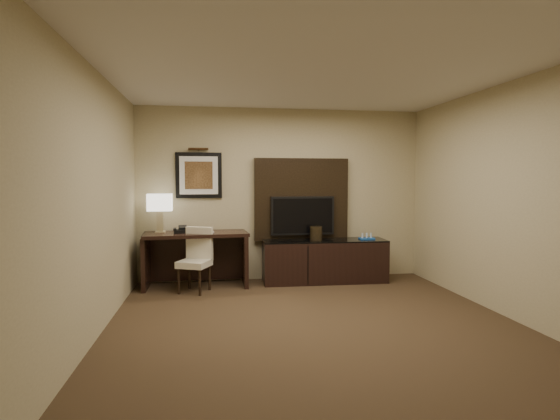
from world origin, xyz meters
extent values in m
cube|color=#372719|center=(0.00, 0.00, -0.01)|extent=(4.50, 5.00, 0.01)
cube|color=silver|center=(0.00, 0.00, 2.70)|extent=(4.50, 5.00, 0.01)
cube|color=tan|center=(0.00, 2.50, 1.35)|extent=(4.50, 0.01, 2.70)
cube|color=tan|center=(0.00, -2.50, 1.35)|extent=(4.50, 0.01, 2.70)
cube|color=tan|center=(-2.25, 0.00, 1.35)|extent=(0.01, 5.00, 2.70)
cube|color=tan|center=(2.25, 0.00, 1.35)|extent=(0.01, 5.00, 2.70)
cube|color=black|center=(-1.34, 2.15, 0.40)|extent=(1.55, 0.75, 0.81)
cube|color=black|center=(0.61, 2.15, 0.33)|extent=(1.92, 0.59, 0.66)
cube|color=black|center=(0.30, 2.44, 1.27)|extent=(1.50, 0.12, 1.30)
cube|color=black|center=(0.30, 2.34, 1.02)|extent=(1.00, 0.08, 0.60)
cube|color=black|center=(-1.30, 2.48, 1.65)|extent=(0.70, 0.04, 0.70)
cylinder|color=#3D2713|center=(-1.30, 2.44, 2.05)|extent=(0.04, 0.04, 0.30)
cube|color=#1B32B4|center=(-1.22, 2.13, 0.82)|extent=(0.25, 0.32, 0.02)
imported|color=#B39D8D|center=(-1.27, 2.08, 0.93)|extent=(0.18, 0.05, 0.24)
cylinder|color=black|center=(0.47, 2.15, 0.76)|extent=(0.21, 0.21, 0.21)
camera|label=1|loc=(-1.10, -4.36, 1.59)|focal=28.00mm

